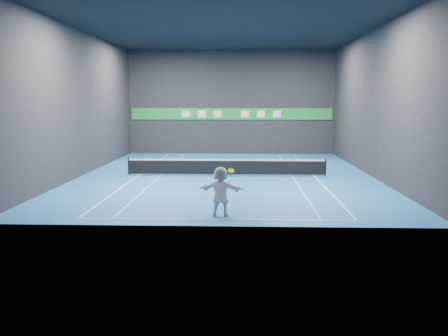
{
  "coord_description": "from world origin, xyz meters",
  "views": [
    {
      "loc": [
        1.03,
        -31.07,
        4.62
      ],
      "look_at": [
        0.15,
        -7.89,
        1.5
      ],
      "focal_mm": 40.0,
      "sensor_mm": 36.0,
      "label": 1
    }
  ],
  "objects_px": {
    "player": "(221,191)",
    "tennis_racket": "(229,174)",
    "tennis_net": "(226,166)",
    "tennis_ball": "(219,156)"
  },
  "relations": [
    {
      "from": "tennis_ball",
      "to": "player",
      "type": "bearing_deg",
      "value": -41.9
    },
    {
      "from": "player",
      "to": "tennis_ball",
      "type": "xyz_separation_m",
      "value": [
        -0.06,
        0.06,
        1.42
      ]
    },
    {
      "from": "tennis_ball",
      "to": "tennis_racket",
      "type": "bearing_deg",
      "value": -1.49
    },
    {
      "from": "player",
      "to": "tennis_racket",
      "type": "distance_m",
      "value": 0.78
    },
    {
      "from": "player",
      "to": "tennis_net",
      "type": "relative_size",
      "value": 0.16
    },
    {
      "from": "tennis_ball",
      "to": "tennis_racket",
      "type": "height_order",
      "value": "tennis_ball"
    },
    {
      "from": "tennis_ball",
      "to": "tennis_net",
      "type": "distance_m",
      "value": 11.38
    },
    {
      "from": "player",
      "to": "tennis_racket",
      "type": "relative_size",
      "value": 2.83
    },
    {
      "from": "player",
      "to": "tennis_ball",
      "type": "height_order",
      "value": "tennis_ball"
    },
    {
      "from": "tennis_ball",
      "to": "tennis_net",
      "type": "xyz_separation_m",
      "value": [
        -0.09,
        11.22,
        -1.89
      ]
    }
  ]
}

